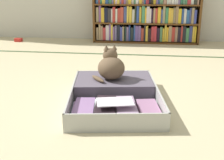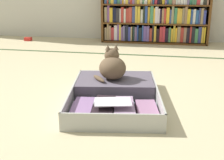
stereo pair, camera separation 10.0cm
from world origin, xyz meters
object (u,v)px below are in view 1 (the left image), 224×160
black_cat (111,66)px  open_suitcase (114,93)px  small_red_pouch (18,40)px  bookshelf (146,15)px

black_cat → open_suitcase: bearing=-72.7°
small_red_pouch → black_cat: bearing=-49.8°
open_suitcase → small_red_pouch: (-1.67, 2.06, -0.02)m
small_red_pouch → bookshelf: bearing=6.2°
bookshelf → small_red_pouch: size_ratio=14.88×
bookshelf → small_red_pouch: (-1.85, -0.20, -0.37)m
open_suitcase → black_cat: bearing=107.3°
bookshelf → small_red_pouch: 1.89m
black_cat → small_red_pouch: 2.52m
black_cat → bookshelf: bearing=84.0°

